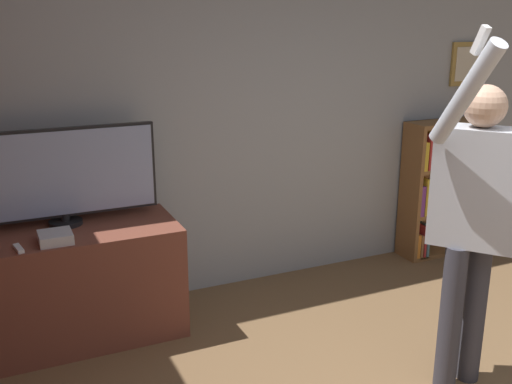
% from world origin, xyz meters
% --- Properties ---
extents(wall_back, '(6.66, 0.09, 2.70)m').
position_xyz_m(wall_back, '(0.01, 2.76, 1.35)').
color(wall_back, '#9EA3A8').
rests_on(wall_back, ground_plane).
extents(tv_ledge, '(1.41, 0.65, 0.78)m').
position_xyz_m(tv_ledge, '(-1.59, 2.37, 0.39)').
color(tv_ledge, brown).
rests_on(tv_ledge, ground_plane).
extents(television, '(1.25, 0.22, 0.66)m').
position_xyz_m(television, '(-1.59, 2.49, 1.12)').
color(television, black).
rests_on(television, tv_ledge).
extents(game_console, '(0.20, 0.20, 0.06)m').
position_xyz_m(game_console, '(-1.69, 2.18, 0.81)').
color(game_console, silver).
rests_on(game_console, tv_ledge).
extents(remote_loose, '(0.06, 0.14, 0.02)m').
position_xyz_m(remote_loose, '(-1.91, 2.14, 0.79)').
color(remote_loose, white).
rests_on(remote_loose, tv_ledge).
extents(bookshelf, '(0.80, 0.28, 1.24)m').
position_xyz_m(bookshelf, '(1.65, 2.58, 0.62)').
color(bookshelf, brown).
rests_on(bookshelf, ground_plane).
extents(person, '(0.61, 0.58, 2.09)m').
position_xyz_m(person, '(0.41, 0.87, 1.09)').
color(person, '#383842').
rests_on(person, ground_plane).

